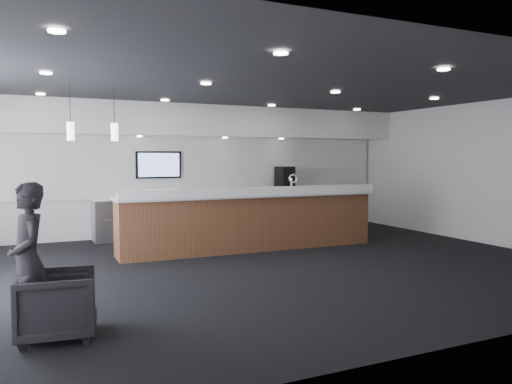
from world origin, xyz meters
name	(u,v)px	position (x,y,z in m)	size (l,w,h in m)	color
ground	(274,265)	(0.00, 0.00, 0.00)	(10.00, 10.00, 0.00)	black
ceiling	(275,86)	(0.00, 0.00, 3.00)	(10.00, 8.00, 0.02)	#232326
back_wall	(199,171)	(0.00, 4.00, 1.50)	(10.00, 0.02, 3.00)	silver
right_wall	(487,173)	(5.00, 0.00, 1.50)	(0.02, 8.00, 3.00)	silver
soffit_bulkhead	(205,121)	(0.00, 3.55, 2.65)	(10.00, 0.90, 0.70)	silver
alcove_panel	(199,167)	(0.00, 3.97, 1.60)	(9.80, 0.06, 1.40)	silver
back_credenza	(204,215)	(0.00, 3.64, 0.48)	(5.06, 0.66, 0.95)	#989AA0
wall_tv	(159,165)	(-1.00, 3.91, 1.65)	(1.05, 0.08, 0.62)	black
pendant_left	(119,131)	(-2.40, 0.80, 2.25)	(0.12, 0.12, 0.30)	#FFE7C6
pendant_right	(73,130)	(-3.10, 0.80, 2.25)	(0.12, 0.12, 0.30)	#FFE7C6
ceiling_can_lights	(275,88)	(0.00, 0.00, 2.97)	(7.00, 5.00, 0.02)	white
service_counter	(250,221)	(0.21, 1.46, 0.58)	(5.23, 0.96, 1.49)	#5A2B1E
coffee_machine	(285,179)	(2.14, 3.62, 1.27)	(0.40, 0.51, 0.64)	black
info_sign_left	(196,190)	(-0.23, 3.53, 1.07)	(0.17, 0.02, 0.23)	white
info_sign_right	(225,189)	(0.48, 3.53, 1.08)	(0.19, 0.02, 0.25)	white
armchair	(58,304)	(-3.54, -2.13, 0.34)	(0.73, 0.75, 0.68)	black
lounge_guest	(28,261)	(-3.80, -2.00, 0.79)	(0.58, 0.38, 1.58)	black
cup_0	(277,191)	(1.89, 3.55, 0.99)	(0.09, 0.09, 0.09)	white
cup_1	(272,191)	(1.75, 3.55, 0.99)	(0.09, 0.09, 0.09)	white
cup_2	(267,191)	(1.61, 3.55, 0.99)	(0.09, 0.09, 0.09)	white
cup_3	(262,191)	(1.47, 3.55, 0.99)	(0.09, 0.09, 0.09)	white
cup_4	(257,191)	(1.33, 3.55, 0.99)	(0.09, 0.09, 0.09)	white
cup_5	(252,192)	(1.19, 3.55, 0.99)	(0.09, 0.09, 0.09)	white
cup_6	(246,192)	(1.05, 3.55, 0.99)	(0.09, 0.09, 0.09)	white
cup_7	(241,192)	(0.91, 3.55, 0.99)	(0.09, 0.09, 0.09)	white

